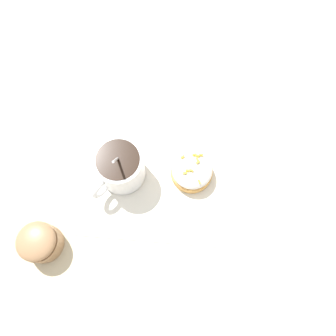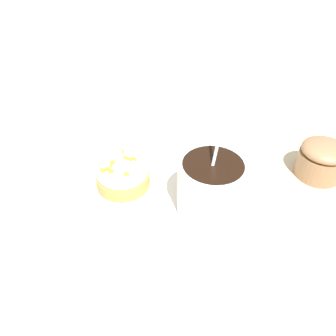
% 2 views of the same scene
% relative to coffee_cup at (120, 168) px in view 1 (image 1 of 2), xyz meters
% --- Properties ---
extents(ground_plane, '(3.00, 3.00, 0.00)m').
position_rel_coffee_cup_xyz_m(ground_plane, '(-0.07, -0.00, -0.04)').
color(ground_plane, '#C6B793').
extents(paper_napkin, '(0.29, 0.27, 0.00)m').
position_rel_coffee_cup_xyz_m(paper_napkin, '(-0.07, -0.00, -0.04)').
color(paper_napkin, white).
rests_on(paper_napkin, ground_plane).
extents(coffee_cup, '(0.09, 0.10, 0.11)m').
position_rel_coffee_cup_xyz_m(coffee_cup, '(0.00, 0.00, 0.00)').
color(coffee_cup, white).
rests_on(coffee_cup, paper_napkin).
extents(frosted_pastry, '(0.08, 0.08, 0.05)m').
position_rel_coffee_cup_xyz_m(frosted_pastry, '(-0.13, -0.01, -0.02)').
color(frosted_pastry, '#D19347').
rests_on(frosted_pastry, paper_napkin).
extents(sugar_bowl, '(0.07, 0.07, 0.06)m').
position_rel_coffee_cup_xyz_m(sugar_bowl, '(0.13, 0.13, -0.02)').
color(sugar_bowl, '#99704C').
rests_on(sugar_bowl, ground_plane).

